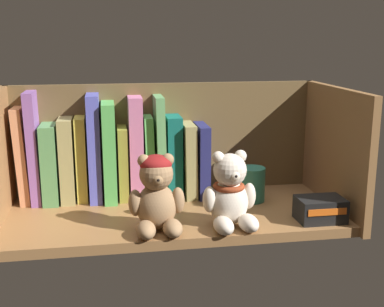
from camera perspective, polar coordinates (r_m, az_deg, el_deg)
shelf_board at (r=107.29cm, az=-2.02°, el=-7.11°), size 69.02×29.92×2.00cm
shelf_back_panel at (r=118.56cm, az=-3.07°, el=1.32°), size 71.42×1.20×27.66cm
shelf_side_panel_right at (r=113.49cm, az=15.89°, el=0.28°), size 1.60×32.32×27.66cm
book_0 at (r=116.86cm, az=-18.63°, el=-0.14°), size 2.99×9.36×21.36cm
book_1 at (r=116.09cm, az=-17.42°, el=0.73°), size 2.54×11.04×24.72cm
book_2 at (r=116.49cm, az=-15.72°, el=-0.93°), size 3.36×12.23×17.53cm
book_3 at (r=115.99cm, az=-13.95°, el=-0.57°), size 3.00×11.45×18.77cm
book_4 at (r=115.76cm, az=-12.41°, el=-0.48°), size 2.28×9.41×18.88cm
book_5 at (r=115.08cm, az=-11.00°, el=0.79°), size 2.71×12.59×23.91cm
book_6 at (r=115.23cm, az=-9.38°, el=0.42°), size 2.79×14.57×22.11cm
book_7 at (r=115.92cm, az=-7.89°, el=-0.89°), size 2.09×11.35×16.45cm
book_8 at (r=115.26cm, az=-6.42°, el=0.78°), size 3.06×9.35×23.13cm
book_9 at (r=115.96cm, az=-4.92°, el=-0.24°), size 2.47×9.73×18.72cm
book_10 at (r=115.65cm, az=-3.74°, el=0.91°), size 2.39×12.52×23.30cm
book_11 at (r=116.51cm, az=-2.21°, el=-0.14°), size 3.33×10.89×18.65cm
book_12 at (r=117.19cm, az=-0.55°, el=-0.48°), size 2.81×13.91×16.98cm
book_13 at (r=117.70cm, az=0.87°, el=-0.48°), size 2.40×14.97×16.70cm
teddy_bear_larger at (r=95.12cm, az=-4.03°, el=-4.72°), size 10.75×10.85×14.84cm
teddy_bear_smaller at (r=97.53cm, az=4.34°, el=-4.68°), size 11.00×11.29×14.93cm
pillar_candle at (r=113.44cm, az=6.78°, el=-3.48°), size 6.00×6.00×7.66cm
small_product_box at (r=104.41cm, az=14.36°, el=-6.16°), size 9.28×6.74×4.74cm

